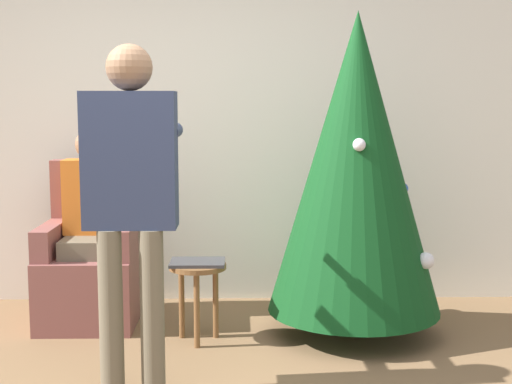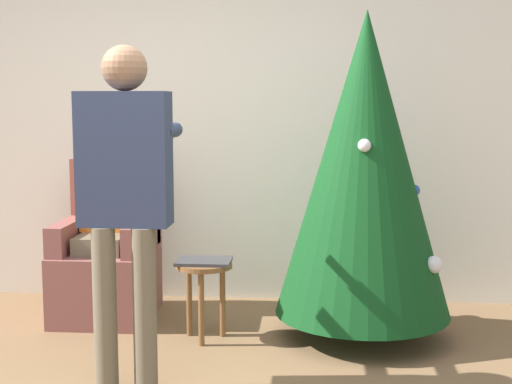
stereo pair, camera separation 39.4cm
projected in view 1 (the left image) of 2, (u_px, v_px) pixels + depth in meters
wall_back at (186, 118)px, 5.21m from camera, size 8.00×0.06×2.70m
christmas_tree at (356, 164)px, 4.41m from camera, size 1.08×1.08×2.02m
armchair at (92, 266)px, 4.80m from camera, size 0.62×0.71×1.07m
person_seated at (90, 217)px, 4.72m from camera, size 0.36×0.46×1.29m
person_standing at (131, 185)px, 3.51m from camera, size 0.47×0.57×1.75m
side_stool at (198, 279)px, 4.36m from camera, size 0.35×0.35×0.48m
laptop at (198, 262)px, 4.34m from camera, size 0.33×0.25×0.02m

